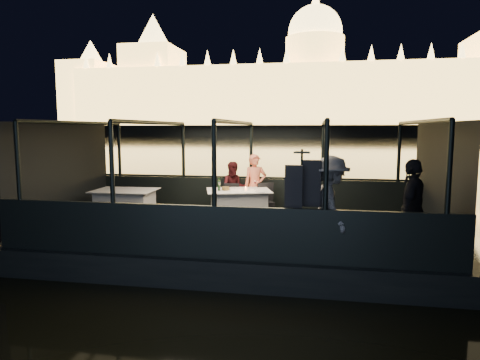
% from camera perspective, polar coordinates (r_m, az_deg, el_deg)
% --- Properties ---
extents(river_water, '(500.00, 500.00, 0.00)m').
position_cam_1_polar(river_water, '(88.84, 9.14, 5.02)').
color(river_water, black).
rests_on(river_water, ground).
extents(boat_hull, '(8.60, 4.40, 1.00)m').
position_cam_1_polar(boat_hull, '(9.32, -0.44, -9.79)').
color(boat_hull, black).
rests_on(boat_hull, river_water).
extents(boat_deck, '(8.00, 4.00, 0.04)m').
position_cam_1_polar(boat_deck, '(9.20, -0.44, -6.93)').
color(boat_deck, black).
rests_on(boat_deck, boat_hull).
extents(gunwale_port, '(8.00, 0.08, 0.90)m').
position_cam_1_polar(gunwale_port, '(11.04, 1.47, -2.12)').
color(gunwale_port, black).
rests_on(gunwale_port, boat_deck).
extents(gunwale_starboard, '(8.00, 0.08, 0.90)m').
position_cam_1_polar(gunwale_starboard, '(7.18, -3.41, -7.01)').
color(gunwale_starboard, black).
rests_on(gunwale_starboard, boat_deck).
extents(cabin_glass_port, '(8.00, 0.02, 1.40)m').
position_cam_1_polar(cabin_glass_port, '(10.92, 1.49, 3.85)').
color(cabin_glass_port, '#99B2B2').
rests_on(cabin_glass_port, gunwale_port).
extents(cabin_glass_starboard, '(8.00, 0.02, 1.40)m').
position_cam_1_polar(cabin_glass_starboard, '(7.00, -3.47, 2.17)').
color(cabin_glass_starboard, '#99B2B2').
rests_on(cabin_glass_starboard, gunwale_starboard).
extents(cabin_roof_glass, '(8.00, 4.00, 0.02)m').
position_cam_1_polar(cabin_roof_glass, '(8.93, -0.46, 7.68)').
color(cabin_roof_glass, '#99B2B2').
rests_on(cabin_roof_glass, boat_deck).
extents(end_wall_fore, '(0.02, 4.00, 2.30)m').
position_cam_1_polar(end_wall_fore, '(10.49, -22.47, 0.75)').
color(end_wall_fore, black).
rests_on(end_wall_fore, boat_deck).
extents(end_wall_aft, '(0.02, 4.00, 2.30)m').
position_cam_1_polar(end_wall_aft, '(9.15, 25.01, -0.20)').
color(end_wall_aft, black).
rests_on(end_wall_aft, boat_deck).
extents(canopy_ribs, '(8.00, 4.00, 2.30)m').
position_cam_1_polar(canopy_ribs, '(8.99, -0.45, 0.33)').
color(canopy_ribs, black).
rests_on(canopy_ribs, boat_deck).
extents(embankment, '(400.00, 140.00, 6.00)m').
position_cam_1_polar(embankment, '(218.79, 9.79, 6.29)').
color(embankment, '#423D33').
rests_on(embankment, ground).
extents(parliament_building, '(220.00, 32.00, 60.00)m').
position_cam_1_polar(parliament_building, '(185.66, 9.89, 14.88)').
color(parliament_building, '#F2D18C').
rests_on(parliament_building, embankment).
extents(dining_table_central, '(1.68, 1.41, 0.77)m').
position_cam_1_polar(dining_table_central, '(9.93, -0.19, -3.51)').
color(dining_table_central, silver).
rests_on(dining_table_central, boat_deck).
extents(dining_table_aft, '(1.45, 1.07, 0.75)m').
position_cam_1_polar(dining_table_aft, '(10.43, -15.04, -3.24)').
color(dining_table_aft, white).
rests_on(dining_table_aft, boat_deck).
extents(chair_port_left, '(0.39, 0.39, 0.83)m').
position_cam_1_polar(chair_port_left, '(10.41, -1.34, -2.67)').
color(chair_port_left, black).
rests_on(chair_port_left, boat_deck).
extents(chair_port_right, '(0.53, 0.53, 0.85)m').
position_cam_1_polar(chair_port_right, '(10.28, 3.28, -2.80)').
color(chair_port_right, black).
rests_on(chair_port_right, boat_deck).
extents(coat_stand, '(0.53, 0.43, 1.84)m').
position_cam_1_polar(coat_stand, '(7.15, 8.15, -3.45)').
color(coat_stand, black).
rests_on(coat_stand, boat_deck).
extents(person_woman_coral, '(0.66, 0.56, 1.55)m').
position_cam_1_polar(person_woman_coral, '(10.53, 2.03, -0.91)').
color(person_woman_coral, '#EC7856').
rests_on(person_woman_coral, boat_deck).
extents(person_man_maroon, '(0.75, 0.64, 1.35)m').
position_cam_1_polar(person_man_maroon, '(10.70, -0.80, -0.78)').
color(person_man_maroon, '#401115').
rests_on(person_man_maroon, boat_deck).
extents(passenger_stripe, '(0.91, 1.25, 1.73)m').
position_cam_1_polar(passenger_stripe, '(7.36, 12.00, -3.63)').
color(passenger_stripe, white).
rests_on(passenger_stripe, boat_deck).
extents(passenger_dark, '(0.80, 1.08, 1.69)m').
position_cam_1_polar(passenger_dark, '(7.62, 21.97, -3.62)').
color(passenger_dark, black).
rests_on(passenger_dark, boat_deck).
extents(wine_bottle, '(0.07, 0.07, 0.30)m').
position_cam_1_polar(wine_bottle, '(9.77, -2.81, -0.54)').
color(wine_bottle, '#133414').
rests_on(wine_bottle, dining_table_central).
extents(bread_basket, '(0.20, 0.20, 0.07)m').
position_cam_1_polar(bread_basket, '(9.84, -1.92, -1.13)').
color(bread_basket, olive).
rests_on(bread_basket, dining_table_central).
extents(amber_candle, '(0.06, 0.06, 0.07)m').
position_cam_1_polar(amber_candle, '(9.80, 0.78, -1.16)').
color(amber_candle, orange).
rests_on(amber_candle, dining_table_central).
extents(plate_near, '(0.31, 0.31, 0.02)m').
position_cam_1_polar(plate_near, '(9.56, 2.78, -1.56)').
color(plate_near, silver).
rests_on(plate_near, dining_table_central).
extents(plate_far, '(0.31, 0.31, 0.02)m').
position_cam_1_polar(plate_far, '(9.99, -1.43, -1.19)').
color(plate_far, white).
rests_on(plate_far, dining_table_central).
extents(wine_glass_white, '(0.08, 0.08, 0.20)m').
position_cam_1_polar(wine_glass_white, '(9.71, -2.77, -0.91)').
color(wine_glass_white, white).
rests_on(wine_glass_white, dining_table_central).
extents(wine_glass_red, '(0.09, 0.09, 0.21)m').
position_cam_1_polar(wine_glass_red, '(9.93, 2.02, -0.74)').
color(wine_glass_red, silver).
rests_on(wine_glass_red, dining_table_central).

